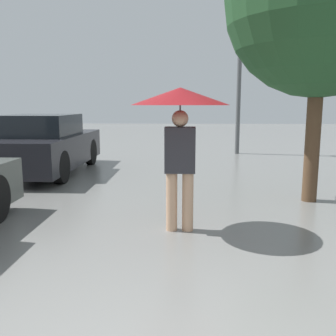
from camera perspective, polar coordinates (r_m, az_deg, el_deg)
The scene contains 4 objects.
pedestrian at distance 4.57m, azimuth 1.92°, elevation 8.58°, with size 1.20×1.20×1.78m.
parked_car_farthest at distance 9.15m, azimuth -18.31°, elevation 3.26°, with size 1.71×3.94×1.35m.
tree at distance 6.67m, azimuth 22.41°, elevation 22.56°, with size 2.96×2.96×4.64m.
street_lamp at distance 12.34m, azimuth 10.85°, elevation 14.86°, with size 0.33×0.33×4.41m.
Camera 1 is at (-0.00, -1.12, 1.58)m, focal length 40.00 mm.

